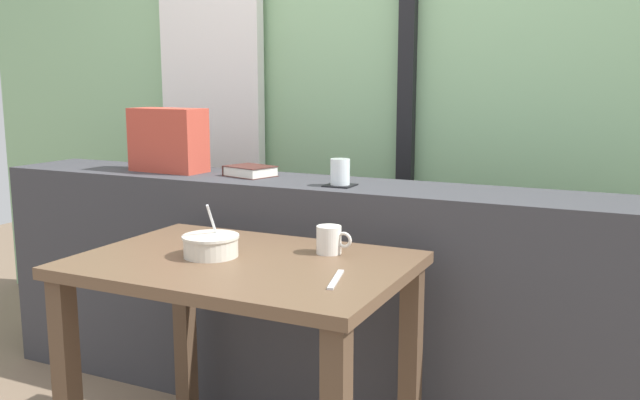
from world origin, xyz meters
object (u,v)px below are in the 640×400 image
at_px(juice_glass, 340,173).
at_px(closed_book, 250,171).
at_px(soup_bowl, 211,246).
at_px(ceramic_mug, 330,240).
at_px(breakfast_table, 243,302).
at_px(throw_pillow, 168,140).
at_px(coaster_square, 340,185).
at_px(fork_utensil, 336,279).

distance_m(juice_glass, closed_book, 0.43).
bearing_deg(juice_glass, soup_bowl, -107.75).
relative_size(closed_book, ceramic_mug, 1.85).
relative_size(breakfast_table, ceramic_mug, 8.54).
bearing_deg(throw_pillow, coaster_square, -4.36).
bearing_deg(throw_pillow, breakfast_table, -39.65).
distance_m(breakfast_table, fork_utensil, 0.37).
relative_size(breakfast_table, fork_utensil, 5.68).
relative_size(throw_pillow, soup_bowl, 1.88).
relative_size(breakfast_table, juice_glass, 10.40).
xyz_separation_m(soup_bowl, ceramic_mug, (0.31, 0.18, 0.01)).
bearing_deg(juice_glass, ceramic_mug, -70.67).
distance_m(breakfast_table, closed_book, 0.77).
distance_m(throw_pillow, soup_bowl, 0.91).
height_order(coaster_square, closed_book, closed_book).
bearing_deg(closed_book, coaster_square, -11.09).
bearing_deg(coaster_square, ceramic_mug, -70.67).
height_order(juice_glass, ceramic_mug, juice_glass).
height_order(throw_pillow, fork_utensil, throw_pillow).
height_order(closed_book, soup_bowl, closed_book).
bearing_deg(coaster_square, breakfast_table, -97.93).
height_order(breakfast_table, ceramic_mug, ceramic_mug).
height_order(throw_pillow, soup_bowl, throw_pillow).
bearing_deg(throw_pillow, ceramic_mug, -24.75).
distance_m(breakfast_table, throw_pillow, 1.03).
xyz_separation_m(coaster_square, soup_bowl, (-0.18, -0.55, -0.12)).
height_order(closed_book, fork_utensil, closed_book).
relative_size(juice_glass, fork_utensil, 0.55).
distance_m(coaster_square, throw_pillow, 0.81).
bearing_deg(throw_pillow, closed_book, 3.36).
xyz_separation_m(juice_glass, fork_utensil, (0.26, -0.62, -0.19)).
height_order(breakfast_table, throw_pillow, throw_pillow).
bearing_deg(soup_bowl, throw_pillow, 135.55).
xyz_separation_m(breakfast_table, throw_pillow, (-0.73, 0.60, 0.41)).
bearing_deg(ceramic_mug, throw_pillow, 155.25).
distance_m(closed_book, throw_pillow, 0.39).
height_order(breakfast_table, soup_bowl, soup_bowl).
relative_size(coaster_square, juice_glass, 1.08).
height_order(closed_book, ceramic_mug, closed_book).
distance_m(throw_pillow, ceramic_mug, 1.05).
xyz_separation_m(throw_pillow, soup_bowl, (0.62, -0.61, -0.25)).
relative_size(juice_glass, ceramic_mug, 0.82).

